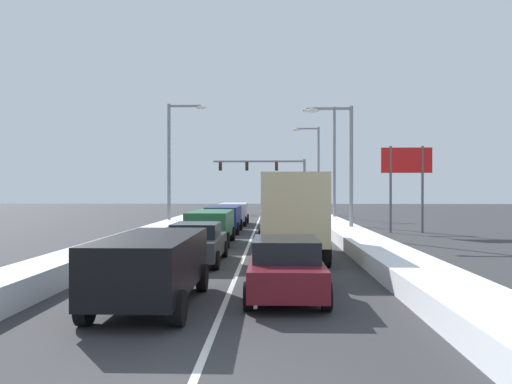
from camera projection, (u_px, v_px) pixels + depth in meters
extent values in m
plane|color=#333335|center=(250.00, 242.00, 25.76)|extent=(131.93, 131.93, 0.00)
cube|color=silver|center=(254.00, 233.00, 30.83)|extent=(0.14, 55.82, 0.01)
cube|color=white|center=(338.00, 228.00, 30.66)|extent=(1.94, 55.82, 0.63)
cube|color=white|center=(170.00, 227.00, 31.00)|extent=(1.47, 55.82, 0.71)
cube|color=maroon|center=(285.00, 272.00, 12.71)|extent=(1.82, 4.50, 0.70)
cube|color=black|center=(286.00, 249.00, 12.55)|extent=(1.64, 2.20, 0.55)
cube|color=red|center=(256.00, 283.00, 10.53)|extent=(0.24, 0.08, 0.14)
cube|color=red|center=(321.00, 284.00, 10.49)|extent=(0.24, 0.08, 0.14)
cylinder|color=black|center=(253.00, 273.00, 14.29)|extent=(0.22, 0.66, 0.66)
cylinder|color=black|center=(315.00, 273.00, 14.23)|extent=(0.22, 0.66, 0.66)
cylinder|color=black|center=(248.00, 296.00, 11.19)|extent=(0.22, 0.66, 0.66)
cylinder|color=black|center=(327.00, 296.00, 11.13)|extent=(0.22, 0.66, 0.66)
cube|color=#937F60|center=(289.00, 216.00, 22.44)|extent=(2.35, 2.20, 2.00)
cube|color=#D1C18C|center=(293.00, 208.00, 18.83)|extent=(2.35, 5.00, 2.60)
cylinder|color=black|center=(265.00, 239.00, 22.78)|extent=(0.28, 0.92, 0.92)
cylinder|color=black|center=(313.00, 239.00, 22.71)|extent=(0.28, 0.92, 0.92)
cylinder|color=black|center=(263.00, 254.00, 17.38)|extent=(0.28, 0.92, 0.92)
cylinder|color=black|center=(326.00, 254.00, 17.31)|extent=(0.28, 0.92, 0.92)
cube|color=silver|center=(279.00, 220.00, 27.29)|extent=(1.95, 4.90, 1.25)
cube|color=black|center=(279.00, 218.00, 24.88)|extent=(1.56, 0.06, 0.55)
cube|color=red|center=(264.00, 225.00, 24.91)|extent=(0.20, 0.08, 0.28)
cube|color=red|center=(295.00, 225.00, 24.86)|extent=(0.20, 0.08, 0.28)
cylinder|color=black|center=(262.00, 230.00, 29.02)|extent=(0.25, 0.74, 0.74)
cylinder|color=black|center=(294.00, 230.00, 28.96)|extent=(0.25, 0.74, 0.74)
cylinder|color=black|center=(261.00, 235.00, 25.62)|extent=(0.25, 0.74, 0.74)
cylinder|color=black|center=(297.00, 235.00, 25.56)|extent=(0.25, 0.74, 0.74)
cube|color=slate|center=(281.00, 214.00, 33.96)|extent=(1.95, 4.90, 1.25)
cube|color=black|center=(281.00, 212.00, 31.55)|extent=(1.56, 0.06, 0.55)
cube|color=red|center=(269.00, 217.00, 31.59)|extent=(0.20, 0.08, 0.28)
cube|color=red|center=(293.00, 217.00, 31.54)|extent=(0.20, 0.08, 0.28)
cylinder|color=black|center=(267.00, 222.00, 35.69)|extent=(0.25, 0.74, 0.74)
cylinder|color=black|center=(293.00, 222.00, 35.63)|extent=(0.25, 0.74, 0.74)
cylinder|color=black|center=(267.00, 225.00, 32.30)|extent=(0.25, 0.74, 0.74)
cylinder|color=black|center=(296.00, 226.00, 32.24)|extent=(0.25, 0.74, 0.74)
cube|color=maroon|center=(281.00, 215.00, 40.54)|extent=(1.82, 4.50, 0.70)
cube|color=black|center=(281.00, 208.00, 40.39)|extent=(1.64, 2.20, 0.55)
cube|color=red|center=(273.00, 215.00, 38.36)|extent=(0.24, 0.08, 0.14)
cube|color=red|center=(291.00, 215.00, 38.32)|extent=(0.24, 0.08, 0.14)
cylinder|color=black|center=(271.00, 217.00, 42.12)|extent=(0.22, 0.66, 0.66)
cylinder|color=black|center=(291.00, 217.00, 42.06)|extent=(0.22, 0.66, 0.66)
cylinder|color=black|center=(271.00, 220.00, 39.02)|extent=(0.22, 0.66, 0.66)
cylinder|color=black|center=(293.00, 220.00, 38.97)|extent=(0.22, 0.66, 0.66)
cube|color=black|center=(152.00, 262.00, 11.61)|extent=(1.95, 4.90, 1.25)
cube|color=black|center=(121.00, 267.00, 9.20)|extent=(1.56, 0.06, 0.55)
cube|color=red|center=(80.00, 286.00, 9.23)|extent=(0.20, 0.08, 0.28)
cube|color=red|center=(162.00, 287.00, 9.18)|extent=(0.20, 0.08, 0.28)
cylinder|color=black|center=(133.00, 277.00, 13.34)|extent=(0.25, 0.74, 0.74)
cylinder|color=black|center=(202.00, 278.00, 13.28)|extent=(0.25, 0.74, 0.74)
cylinder|color=black|center=(85.00, 307.00, 9.94)|extent=(0.25, 0.74, 0.74)
cylinder|color=black|center=(178.00, 308.00, 9.88)|extent=(0.25, 0.74, 0.74)
cube|color=#38383D|center=(197.00, 246.00, 18.40)|extent=(1.82, 4.50, 0.70)
cube|color=black|center=(196.00, 230.00, 18.24)|extent=(1.64, 2.20, 0.55)
cube|color=red|center=(166.00, 250.00, 16.22)|extent=(0.24, 0.08, 0.14)
cube|color=red|center=(208.00, 250.00, 16.18)|extent=(0.24, 0.08, 0.14)
cylinder|color=black|center=(181.00, 249.00, 19.98)|extent=(0.22, 0.66, 0.66)
cylinder|color=black|center=(225.00, 249.00, 19.92)|extent=(0.22, 0.66, 0.66)
cylinder|color=black|center=(165.00, 260.00, 16.88)|extent=(0.22, 0.66, 0.66)
cylinder|color=black|center=(216.00, 260.00, 16.82)|extent=(0.22, 0.66, 0.66)
cube|color=#1E5633|center=(211.00, 223.00, 24.65)|extent=(1.95, 4.90, 1.25)
cube|color=black|center=(204.00, 221.00, 22.24)|extent=(1.56, 0.06, 0.55)
cube|color=red|center=(187.00, 229.00, 22.28)|extent=(0.20, 0.08, 0.28)
cube|color=red|center=(221.00, 229.00, 22.23)|extent=(0.20, 0.08, 0.28)
cylinder|color=black|center=(197.00, 234.00, 26.38)|extent=(0.25, 0.74, 0.74)
cylinder|color=black|center=(233.00, 234.00, 26.32)|extent=(0.25, 0.74, 0.74)
cylinder|color=black|center=(186.00, 240.00, 22.99)|extent=(0.25, 0.74, 0.74)
cylinder|color=black|center=(227.00, 240.00, 22.93)|extent=(0.25, 0.74, 0.74)
cube|color=navy|center=(224.00, 216.00, 31.35)|extent=(1.95, 4.90, 1.25)
cube|color=black|center=(220.00, 214.00, 28.94)|extent=(1.56, 0.06, 0.55)
cube|color=red|center=(207.00, 220.00, 28.98)|extent=(0.20, 0.08, 0.28)
cube|color=red|center=(233.00, 220.00, 28.93)|extent=(0.20, 0.08, 0.28)
cylinder|color=black|center=(212.00, 225.00, 33.08)|extent=(0.25, 0.74, 0.74)
cylinder|color=black|center=(240.00, 225.00, 33.02)|extent=(0.25, 0.74, 0.74)
cylinder|color=black|center=(205.00, 229.00, 29.69)|extent=(0.25, 0.74, 0.74)
cylinder|color=black|center=(237.00, 229.00, 29.62)|extent=(0.25, 0.74, 0.74)
cube|color=#B7BABF|center=(234.00, 211.00, 37.97)|extent=(1.95, 4.90, 1.25)
cube|color=black|center=(231.00, 209.00, 35.56)|extent=(1.56, 0.06, 0.55)
cube|color=red|center=(221.00, 214.00, 35.60)|extent=(0.20, 0.08, 0.28)
cube|color=red|center=(242.00, 214.00, 35.55)|extent=(0.20, 0.08, 0.28)
cylinder|color=black|center=(224.00, 219.00, 39.70)|extent=(0.25, 0.74, 0.74)
cylinder|color=black|center=(247.00, 219.00, 39.64)|extent=(0.25, 0.74, 0.74)
cylinder|color=black|center=(219.00, 221.00, 36.30)|extent=(0.25, 0.74, 0.74)
cylinder|color=black|center=(245.00, 221.00, 36.24)|extent=(0.25, 0.74, 0.74)
cylinder|color=slate|center=(304.00, 186.00, 56.02)|extent=(0.28, 0.28, 6.20)
cube|color=slate|center=(259.00, 161.00, 56.17)|extent=(10.46, 0.20, 0.20)
cube|color=black|center=(276.00, 166.00, 56.10)|extent=(0.34, 0.34, 0.95)
sphere|color=red|center=(277.00, 164.00, 55.92)|extent=(0.22, 0.22, 0.22)
sphere|color=#593F0C|center=(277.00, 166.00, 55.92)|extent=(0.22, 0.22, 0.22)
sphere|color=#0C3819|center=(277.00, 169.00, 55.92)|extent=(0.22, 0.22, 0.22)
cube|color=black|center=(247.00, 166.00, 56.21)|extent=(0.34, 0.34, 0.95)
sphere|color=red|center=(247.00, 164.00, 56.02)|extent=(0.22, 0.22, 0.22)
sphere|color=#593F0C|center=(247.00, 166.00, 56.03)|extent=(0.22, 0.22, 0.22)
sphere|color=#0C3819|center=(247.00, 169.00, 56.03)|extent=(0.22, 0.22, 0.22)
cube|color=black|center=(220.00, 166.00, 56.31)|extent=(0.34, 0.34, 0.95)
sphere|color=red|center=(220.00, 164.00, 56.12)|extent=(0.22, 0.22, 0.22)
sphere|color=#593F0C|center=(220.00, 166.00, 56.12)|extent=(0.22, 0.22, 0.22)
sphere|color=#0C3819|center=(220.00, 169.00, 56.12)|extent=(0.22, 0.22, 0.22)
cylinder|color=gray|center=(351.00, 172.00, 28.09)|extent=(0.22, 0.22, 7.55)
cube|color=gray|center=(332.00, 109.00, 28.11)|extent=(2.20, 0.14, 0.14)
ellipsoid|color=#EAE5C6|center=(313.00, 110.00, 28.14)|extent=(0.70, 0.36, 0.24)
cylinder|color=gray|center=(334.00, 166.00, 38.22)|extent=(0.22, 0.22, 9.20)
cube|color=gray|center=(320.00, 109.00, 38.23)|extent=(2.20, 0.14, 0.14)
ellipsoid|color=#EAE5C6|center=(306.00, 110.00, 38.26)|extent=(0.70, 0.36, 0.24)
cylinder|color=gray|center=(319.00, 172.00, 48.37)|extent=(0.22, 0.22, 8.90)
cube|color=gray|center=(307.00, 129.00, 48.38)|extent=(2.20, 0.14, 0.14)
ellipsoid|color=#EAE5C6|center=(296.00, 130.00, 48.42)|extent=(0.70, 0.36, 0.24)
cylinder|color=gray|center=(169.00, 167.00, 33.16)|extent=(0.22, 0.22, 8.54)
cube|color=gray|center=(185.00, 106.00, 33.10)|extent=(2.20, 0.14, 0.14)
ellipsoid|color=#EAE5C6|center=(201.00, 107.00, 33.07)|extent=(0.70, 0.36, 0.24)
cylinder|color=#59595B|center=(391.00, 189.00, 30.99)|extent=(0.16, 0.16, 5.50)
cylinder|color=#59595B|center=(422.00, 189.00, 30.92)|extent=(0.16, 0.16, 5.50)
cube|color=red|center=(407.00, 160.00, 30.94)|extent=(3.20, 0.12, 1.60)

